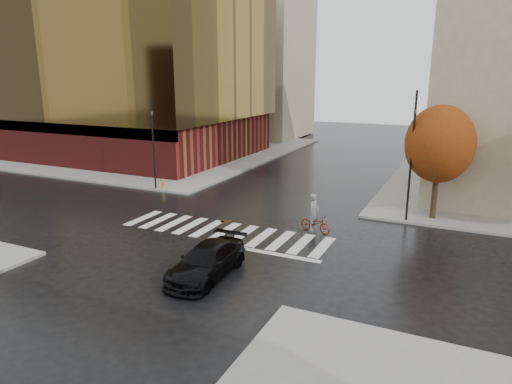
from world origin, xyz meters
TOP-DOWN VIEW (x-y plane):
  - ground at (0.00, 0.00)m, footprint 120.00×120.00m
  - sidewalk_nw at (-21.00, 21.00)m, footprint 30.00×30.00m
  - crosswalk at (0.00, 0.50)m, footprint 12.00×3.00m
  - office_glass at (-22.00, 17.99)m, footprint 27.00×19.00m
  - building_nw_far at (-16.00, 37.00)m, footprint 14.00×12.00m
  - tree_ne_a at (10.00, 7.40)m, footprint 3.80×3.80m
  - sedan at (2.10, -4.78)m, footprint 1.99×4.69m
  - cyclist at (4.44, 2.50)m, footprint 1.96×1.15m
  - traffic_light_nw at (-9.00, 6.30)m, footprint 0.19×0.17m
  - traffic_light_ne at (8.67, 6.30)m, footprint 0.18×0.21m
  - fire_hydrant at (-8.48, 6.50)m, footprint 0.25×0.25m
  - manhole at (-0.76, 2.00)m, footprint 0.64×0.64m

SIDE VIEW (x-z plane):
  - ground at x=0.00m, z-range 0.00..0.00m
  - crosswalk at x=0.00m, z-range 0.00..0.01m
  - manhole at x=-0.76m, z-range 0.00..0.01m
  - sidewalk_nw at x=-21.00m, z-range 0.00..0.15m
  - fire_hydrant at x=-8.48m, z-range 0.19..0.90m
  - sedan at x=2.10m, z-range 0.00..1.35m
  - cyclist at x=4.44m, z-range -0.34..1.77m
  - traffic_light_nw at x=-9.00m, z-range 0.51..6.96m
  - traffic_light_ne at x=8.67m, z-range 0.65..7.94m
  - tree_ne_a at x=10.00m, z-range 1.20..7.71m
  - office_glass at x=-22.00m, z-range 0.28..16.28m
  - building_nw_far at x=-16.00m, z-range 0.15..20.15m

